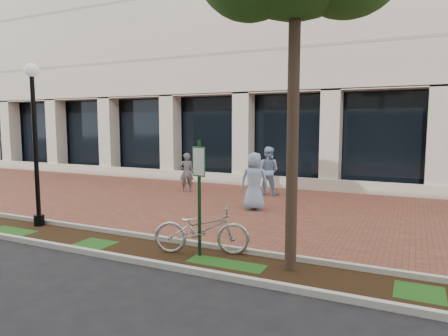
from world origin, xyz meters
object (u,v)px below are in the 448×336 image
at_px(parking_sign, 199,183).
at_px(pedestrian_right, 254,181).
at_px(lamppost, 35,136).
at_px(pedestrian_left, 186,172).
at_px(locked_bicycle, 202,229).
at_px(pedestrian_mid, 268,171).

height_order(parking_sign, pedestrian_right, parking_sign).
bearing_deg(lamppost, parking_sign, -3.87).
bearing_deg(pedestrian_right, pedestrian_left, -39.46).
relative_size(parking_sign, pedestrian_left, 1.52).
distance_m(locked_bicycle, pedestrian_right, 4.70).
xyz_separation_m(pedestrian_left, pedestrian_right, (3.79, -2.07, 0.13)).
distance_m(lamppost, pedestrian_left, 6.80).
relative_size(pedestrian_left, pedestrian_mid, 0.85).
bearing_deg(parking_sign, pedestrian_right, 111.18).
distance_m(pedestrian_left, pedestrian_right, 4.32).
relative_size(parking_sign, pedestrian_mid, 1.29).
distance_m(parking_sign, lamppost, 5.32).
bearing_deg(lamppost, pedestrian_left, 82.90).
relative_size(pedestrian_mid, pedestrian_right, 1.01).
height_order(lamppost, pedestrian_left, lamppost).
distance_m(lamppost, locked_bicycle, 5.55).
distance_m(lamppost, pedestrian_mid, 8.53).
height_order(pedestrian_mid, pedestrian_right, pedestrian_mid).
bearing_deg(pedestrian_left, pedestrian_right, 111.44).
distance_m(parking_sign, pedestrian_mid, 7.81).
bearing_deg(pedestrian_right, pedestrian_mid, -90.21).
relative_size(locked_bicycle, pedestrian_left, 1.27).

